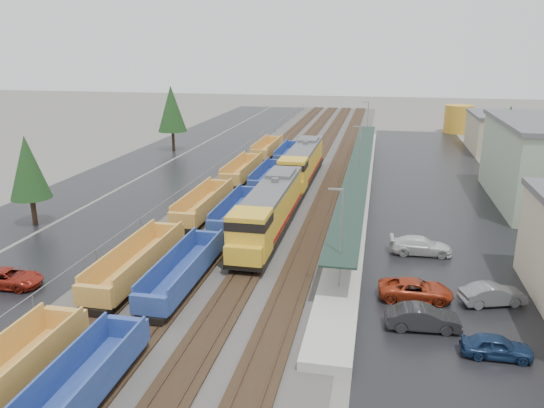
{
  "coord_description": "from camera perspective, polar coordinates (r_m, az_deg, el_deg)",
  "views": [
    {
      "loc": [
        11.74,
        -15.06,
        17.27
      ],
      "look_at": [
        1.49,
        35.04,
        2.0
      ],
      "focal_mm": 35.0,
      "sensor_mm": 36.0,
      "label": 1
    }
  ],
  "objects": [
    {
      "name": "tree_east",
      "position": [
        75.62,
        24.04,
        6.99
      ],
      "size": [
        4.4,
        4.4,
        10.0
      ],
      "color": "#332316",
      "rests_on": "ground"
    },
    {
      "name": "parked_car_east_e",
      "position": [
        40.26,
        22.65,
        -9.0
      ],
      "size": [
        2.91,
        4.75,
        1.48
      ],
      "primitive_type": "imported",
      "rotation": [
        0.0,
        0.0,
        1.9
      ],
      "color": "#595C5E",
      "rests_on": "ground"
    },
    {
      "name": "parked_car_west_c",
      "position": [
        44.38,
        -26.47,
        -7.15
      ],
      "size": [
        2.63,
        5.16,
        1.4
      ],
      "primitive_type": "imported",
      "rotation": [
        0.0,
        0.0,
        1.64
      ],
      "color": "maroon",
      "rests_on": "ground"
    },
    {
      "name": "parked_car_east_a",
      "position": [
        35.55,
        15.92,
        -11.73
      ],
      "size": [
        2.02,
        4.8,
        1.54
      ],
      "primitive_type": "imported",
      "rotation": [
        0.0,
        0.0,
        1.65
      ],
      "color": "black",
      "rests_on": "ground"
    },
    {
      "name": "parked_car_east_c",
      "position": [
        47.53,
        15.71,
        -4.35
      ],
      "size": [
        2.37,
        5.34,
        1.52
      ],
      "primitive_type": "imported",
      "rotation": [
        0.0,
        0.0,
        1.62
      ],
      "color": "silver",
      "rests_on": "ground"
    },
    {
      "name": "locomotive_trail",
      "position": [
        69.46,
        3.25,
        4.37
      ],
      "size": [
        3.23,
        21.32,
        4.83
      ],
      "color": "black",
      "rests_on": "ground"
    },
    {
      "name": "west_road",
      "position": [
        85.33,
        -14.25,
        4.44
      ],
      "size": [
        9.0,
        160.0,
        0.02
      ],
      "primitive_type": "cube",
      "color": "black",
      "rests_on": "ground"
    },
    {
      "name": "ballast_strip",
      "position": [
        77.9,
        2.62,
        3.83
      ],
      "size": [
        20.0,
        160.0,
        0.08
      ],
      "primitive_type": "cube",
      "color": "#302D2B",
      "rests_on": "ground"
    },
    {
      "name": "distant_hills",
      "position": [
        228.8,
        20.24,
        11.3
      ],
      "size": [
        301.0,
        140.0,
        25.2
      ],
      "color": "#50614B",
      "rests_on": "ground"
    },
    {
      "name": "well_string_blue",
      "position": [
        46.99,
        -6.18,
        -3.56
      ],
      "size": [
        2.53,
        89.22,
        2.25
      ],
      "color": "navy",
      "rests_on": "ground"
    },
    {
      "name": "locomotive_lead",
      "position": [
        49.44,
        -0.33,
        -0.69
      ],
      "size": [
        3.23,
        21.32,
        4.83
      ],
      "color": "black",
      "rests_on": "ground"
    },
    {
      "name": "trackbed",
      "position": [
        77.87,
        2.62,
        3.92
      ],
      "size": [
        14.6,
        160.0,
        0.22
      ],
      "color": "black",
      "rests_on": "ground"
    },
    {
      "name": "tree_west_near",
      "position": [
        57.44,
        -24.77,
        3.59
      ],
      "size": [
        3.96,
        3.96,
        9.0
      ],
      "color": "#332316",
      "rests_on": "ground"
    },
    {
      "name": "east_commuter_lot",
      "position": [
        67.7,
        17.33,
        1.09
      ],
      "size": [
        16.0,
        100.0,
        0.02
      ],
      "primitive_type": "cube",
      "color": "black",
      "rests_on": "ground"
    },
    {
      "name": "west_parking_lot",
      "position": [
        81.53,
        -7.88,
        4.25
      ],
      "size": [
        10.0,
        160.0,
        0.02
      ],
      "primitive_type": "cube",
      "color": "black",
      "rests_on": "ground"
    },
    {
      "name": "parked_car_east_d",
      "position": [
        34.11,
        23.0,
        -13.95
      ],
      "size": [
        1.62,
        3.98,
        1.35
      ],
      "primitive_type": "imported",
      "rotation": [
        0.0,
        0.0,
        1.58
      ],
      "color": "#122545",
      "rests_on": "ground"
    },
    {
      "name": "storage_tank",
      "position": [
        117.09,
        19.4,
        8.62
      ],
      "size": [
        5.67,
        5.67,
        5.67
      ],
      "primitive_type": "cylinder",
      "color": "gold",
      "rests_on": "ground"
    },
    {
      "name": "station_platform",
      "position": [
        67.17,
        9.3,
        2.15
      ],
      "size": [
        3.0,
        80.0,
        8.0
      ],
      "color": "#9E9B93",
      "rests_on": "ground"
    },
    {
      "name": "tree_west_far",
      "position": [
        92.44,
        -10.75,
        10.04
      ],
      "size": [
        4.84,
        4.84,
        11.0
      ],
      "color": "#332316",
      "rests_on": "ground"
    },
    {
      "name": "parked_car_east_b",
      "position": [
        39.3,
        15.18,
        -8.9
      ],
      "size": [
        2.73,
        5.33,
        1.44
      ],
      "primitive_type": "imported",
      "rotation": [
        0.0,
        0.0,
        1.64
      ],
      "color": "#9A2D13",
      "rests_on": "ground"
    },
    {
      "name": "well_string_yellow",
      "position": [
        49.16,
        -10.29,
        -2.74
      ],
      "size": [
        2.73,
        94.1,
        2.42
      ],
      "color": "#C08435",
      "rests_on": "ground"
    },
    {
      "name": "chainlink_fence",
      "position": [
        78.09,
        -4.48,
        5.01
      ],
      "size": [
        0.08,
        160.04,
        2.02
      ],
      "color": "gray",
      "rests_on": "ground"
    }
  ]
}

